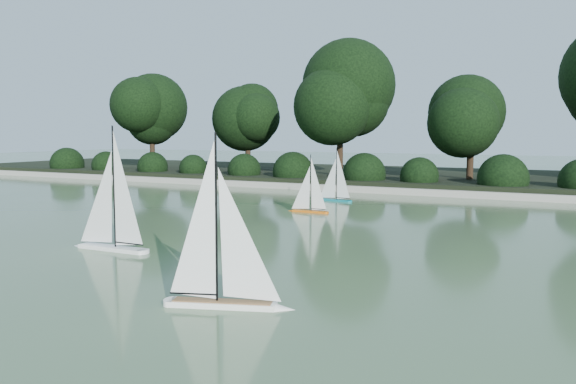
{
  "coord_description": "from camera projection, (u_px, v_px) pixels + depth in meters",
  "views": [
    {
      "loc": [
        3.65,
        -6.15,
        1.68
      ],
      "look_at": [
        -0.53,
        2.19,
        0.7
      ],
      "focal_mm": 35.0,
      "sensor_mm": 36.0,
      "label": 1
    }
  ],
  "objects": [
    {
      "name": "ground",
      "position": [
        249.0,
        263.0,
        7.27
      ],
      "size": [
        80.0,
        80.0,
        0.0
      ],
      "primitive_type": "plane",
      "color": "#3B4F2F",
      "rests_on": "ground"
    },
    {
      "name": "pond_coping",
      "position": [
        417.0,
        192.0,
        15.26
      ],
      "size": [
        40.0,
        0.35,
        0.18
      ],
      "primitive_type": "cube",
      "color": "gray",
      "rests_on": "ground"
    },
    {
      "name": "far_bank",
      "position": [
        446.0,
        179.0,
        18.81
      ],
      "size": [
        40.0,
        8.0,
        0.3
      ],
      "primitive_type": "cube",
      "color": "black",
      "rests_on": "ground"
    },
    {
      "name": "tree_line",
      "position": [
        480.0,
        101.0,
        16.61
      ],
      "size": [
        26.31,
        3.93,
        4.39
      ],
      "color": "black",
      "rests_on": "ground"
    },
    {
      "name": "shrub_hedge",
      "position": [
        425.0,
        176.0,
        16.03
      ],
      "size": [
        29.1,
        1.1,
        1.1
      ],
      "color": "black",
      "rests_on": "ground"
    },
    {
      "name": "sailboat_white_a",
      "position": [
        106.0,
        229.0,
        8.1
      ],
      "size": [
        1.39,
        0.24,
        1.9
      ],
      "color": "white",
      "rests_on": "ground"
    },
    {
      "name": "sailboat_white_b",
      "position": [
        232.0,
        279.0,
        5.41
      ],
      "size": [
        1.3,
        0.59,
        1.79
      ],
      "color": "white",
      "rests_on": "ground"
    },
    {
      "name": "sailboat_orange",
      "position": [
        307.0,
        203.0,
        11.96
      ],
      "size": [
        0.96,
        0.16,
        1.31
      ],
      "color": "#DB610E",
      "rests_on": "ground"
    },
    {
      "name": "sailboat_teal",
      "position": [
        332.0,
        192.0,
        13.96
      ],
      "size": [
        1.03,
        0.3,
        1.41
      ],
      "color": "#0C707D",
      "rests_on": "ground"
    },
    {
      "name": "race_buoy",
      "position": [
        238.0,
        234.0,
        9.36
      ],
      "size": [
        0.14,
        0.14,
        0.14
      ],
      "primitive_type": "sphere",
      "color": "#FF570D",
      "rests_on": "ground"
    }
  ]
}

